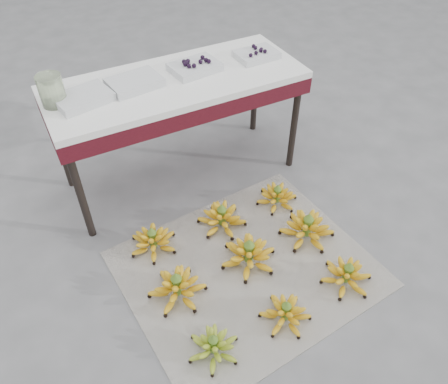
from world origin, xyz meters
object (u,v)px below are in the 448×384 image
bunch_front_center (285,313)px  bunch_back_right (277,197)px  tray_left (135,82)px  bunch_back_center (222,218)px  tray_right (195,67)px  tray_far_left (83,98)px  bunch_mid_left (177,287)px  bunch_mid_center (249,255)px  glass_jar (52,90)px  bunch_front_right (347,276)px  bunch_front_left (213,346)px  bunch_back_left (153,241)px  tray_far_right (257,54)px  bunch_mid_right (307,229)px  newspaper_mat (247,269)px

bunch_front_center → bunch_back_right: (0.40, 0.70, 0.00)m
tray_left → bunch_back_center: bearing=-67.1°
tray_right → tray_far_left: bearing=-176.9°
tray_far_left → bunch_mid_left: bearing=-82.8°
bunch_mid_center → glass_jar: bearing=140.6°
bunch_back_right → bunch_front_right: bearing=-108.1°
tray_left → glass_jar: 0.43m
bunch_front_left → tray_far_left: (-0.13, 1.21, 0.67)m
bunch_front_left → bunch_back_right: bearing=45.6°
bunch_back_left → bunch_back_right: bunch_back_left is taller
bunch_front_center → bunch_front_right: (0.40, 0.03, 0.00)m
bunch_back_center → tray_right: size_ratio=1.18×
bunch_front_right → tray_left: bearing=105.3°
bunch_front_left → tray_far_right: (0.92, 1.22, 0.66)m
bunch_back_left → tray_right: size_ratio=0.91×
bunch_back_left → bunch_front_center: bearing=-62.0°
bunch_mid_right → bunch_back_right: 0.31m
bunch_back_center → bunch_front_center: bearing=-107.2°
newspaper_mat → tray_far_left: 1.23m
bunch_back_right → bunch_mid_right: bearing=-107.7°
bunch_mid_right → tray_right: size_ratio=1.13×
bunch_back_left → glass_jar: size_ratio=1.67×
bunch_mid_center → bunch_mid_right: bunch_mid_right is taller
bunch_mid_left → bunch_front_left: bearing=-63.2°
bunch_mid_center → tray_far_right: tray_far_right is taller
bunch_front_center → bunch_front_right: size_ratio=0.98×
bunch_front_right → tray_left: size_ratio=1.02×
bunch_back_right → tray_far_right: bearing=57.9°
bunch_mid_left → glass_jar: 1.17m
newspaper_mat → bunch_back_left: bearing=136.5°
bunch_back_center → glass_jar: bearing=123.2°
tray_far_left → glass_jar: 0.15m
bunch_front_right → tray_right: (-0.25, 1.22, 0.66)m
newspaper_mat → bunch_mid_center: (0.03, 0.03, 0.07)m
bunch_front_center → bunch_back_right: 0.80m
glass_jar → tray_right: bearing=-0.5°
bunch_front_left → tray_far_left: size_ratio=0.82×
bunch_mid_left → bunch_back_right: bearing=45.6°
bunch_front_left → tray_far_right: 1.66m
bunch_mid_left → tray_left: (0.18, 0.88, 0.65)m
tray_right → tray_far_right: (0.39, -0.02, -0.00)m
bunch_back_right → tray_left: tray_left is taller
bunch_back_left → tray_far_left: 0.84m
glass_jar → tray_left: bearing=-1.9°
bunch_back_center → bunch_back_right: size_ratio=1.10×
tray_right → bunch_mid_left: bearing=-121.5°
tray_far_right → tray_left: bearing=178.7°
tray_far_left → tray_far_right: bearing=0.6°
bunch_mid_left → glass_jar: (-0.24, 0.89, 0.71)m
bunch_mid_left → bunch_back_center: size_ratio=1.10×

